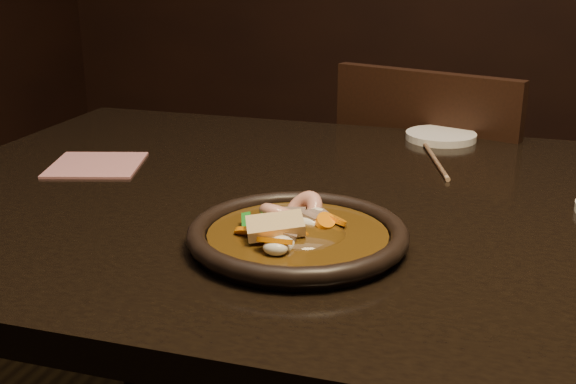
% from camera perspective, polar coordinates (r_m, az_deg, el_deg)
% --- Properties ---
extents(table, '(1.60, 0.90, 0.75)m').
position_cam_1_polar(table, '(1.05, 11.63, -5.25)').
color(table, black).
rests_on(table, floor).
extents(chair, '(0.51, 0.51, 0.86)m').
position_cam_1_polar(chair, '(1.66, 11.81, -3.69)').
color(chair, black).
rests_on(chair, floor).
extents(plate, '(0.27, 0.27, 0.03)m').
position_cam_1_polar(plate, '(0.87, 0.77, -3.49)').
color(plate, black).
rests_on(plate, table).
extents(stirfry, '(0.14, 0.18, 0.06)m').
position_cam_1_polar(stirfry, '(0.87, 0.55, -3.07)').
color(stirfry, '#3C260B').
rests_on(stirfry, plate).
extents(saucer_left, '(0.13, 0.13, 0.01)m').
position_cam_1_polar(saucer_left, '(1.39, 11.99, 4.34)').
color(saucer_left, white).
rests_on(saucer_left, table).
extents(chopsticks, '(0.08, 0.25, 0.01)m').
position_cam_1_polar(chopsticks, '(1.26, 11.38, 2.77)').
color(chopsticks, tan).
rests_on(chopsticks, table).
extents(napkin, '(0.18, 0.18, 0.00)m').
position_cam_1_polar(napkin, '(1.23, -14.91, 2.09)').
color(napkin, '#B87173').
rests_on(napkin, table).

